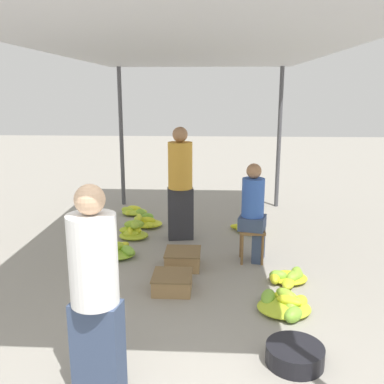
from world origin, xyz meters
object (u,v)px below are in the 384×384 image
Objects in this scene: banana_pile_right_2 at (286,304)px; crate_mid at (172,282)px; stool at (252,236)px; basin_black at (295,355)px; banana_pile_right_1 at (251,228)px; vendor_seated at (254,211)px; banana_pile_left_1 at (133,231)px; banana_pile_left_2 at (146,222)px; shopper_walking_mid at (180,182)px; banana_pile_left_3 at (134,211)px; crate_near at (183,259)px; vendor_foreground at (95,291)px; banana_pile_left_0 at (116,252)px; banana_pile_right_0 at (288,277)px.

crate_mid reaches higher than banana_pile_right_2.
stool is 2.30m from basin_black.
banana_pile_right_1 is (-0.09, 3.52, -0.01)m from basin_black.
vendor_seated reaches higher than banana_pile_left_1.
shopper_walking_mid is (0.65, -0.59, 0.83)m from banana_pile_left_2.
banana_pile_left_3 is at bearing 127.59° from shopper_walking_mid.
crate_mid is 0.26× the size of shopper_walking_mid.
basin_black is at bearing -63.32° from banana_pile_left_2.
banana_pile_right_1 is 1.28× the size of crate_near.
vendor_foreground is 3.08m from vendor_seated.
shopper_walking_mid is (0.85, 0.84, 0.84)m from banana_pile_left_0.
stool is 2.99m from banana_pile_left_3.
vendor_seated is at bearing 43.16° from crate_mid.
vendor_seated reaches higher than banana_pile_right_2.
banana_pile_left_0 is at bearing 162.85° from crate_near.
banana_pile_left_1 is (-0.41, 3.57, -0.74)m from vendor_foreground.
banana_pile_right_2 reaches higher than basin_black.
banana_pile_left_1 reaches higher than banana_pile_left_2.
shopper_walking_mid reaches higher than banana_pile_left_2.
vendor_foreground reaches higher than banana_pile_left_3.
banana_pile_left_2 is 1.13× the size of crate_near.
vendor_seated is at bearing 14.35° from stool.
vendor_seated reaches higher than banana_pile_left_0.
shopper_walking_mid reaches higher than banana_pile_left_3.
vendor_foreground is at bearing -163.67° from basin_black.
crate_mid is (-1.25, 0.41, 0.03)m from banana_pile_right_2.
banana_pile_right_1 is 0.89× the size of banana_pile_right_2.
stool is 0.93× the size of basin_black.
vendor_foreground is 2.84m from banana_pile_right_0.
banana_pile_left_1 is 0.84× the size of banana_pile_left_3.
vendor_seated is at bearing 62.85° from vendor_foreground.
vendor_seated is at bearing -46.38° from banana_pile_left_3.
crate_near reaches higher than banana_pile_right_0.
vendor_foreground is 1.81m from basin_black.
vendor_seated is at bearing -93.55° from banana_pile_right_1.
vendor_seated is 1.15m from crate_near.
banana_pile_left_2 is 2.51m from crate_mid.
banana_pile_left_3 is at bearing 114.65° from crate_near.
stool is at bearing -94.48° from banana_pile_right_1.
banana_pile_right_2 is at bearing -86.49° from banana_pile_right_1.
basin_black is at bearing -48.06° from banana_pile_left_0.
crate_near is (-0.95, -0.27, -0.60)m from vendor_seated.
vendor_foreground reaches higher than crate_near.
banana_pile_left_0 is at bearing 100.36° from vendor_foreground.
basin_black is 1.62m from banana_pile_right_0.
banana_pile_left_2 is 0.78× the size of banana_pile_right_2.
crate_mid is at bearing -136.41° from stool.
vendor_seated is at bearing -24.58° from banana_pile_left_1.
banana_pile_right_1 reaches higher than basin_black.
banana_pile_right_0 reaches higher than basin_black.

